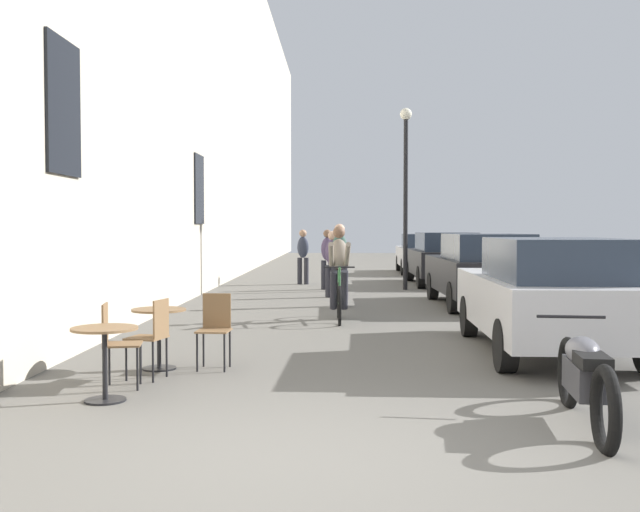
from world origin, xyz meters
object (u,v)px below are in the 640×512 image
(cafe_chair_mid_toward_street, at_px, (215,325))
(parked_car_third, at_px, (444,258))
(cafe_table_near, at_px, (105,348))
(street_lamp, at_px, (406,175))
(parked_motorcycle, at_px, (585,378))
(parked_car_fourth, at_px, (422,253))
(cafe_chair_near_toward_street, at_px, (115,339))
(pedestrian_mid, at_px, (332,260))
(pedestrian_far, at_px, (327,256))
(cafe_table_mid, at_px, (159,325))
(parked_car_second, at_px, (482,269))
(parked_car_nearest, at_px, (549,294))
(cafe_chair_mid_toward_wall, at_px, (153,333))
(pedestrian_furthest, at_px, (303,254))
(cyclist_on_bicycle, at_px, (339,276))
(pedestrian_near, at_px, (340,260))

(cafe_chair_mid_toward_street, bearing_deg, parked_car_third, 70.72)
(cafe_table_near, xyz_separation_m, street_lamp, (4.06, 13.02, 2.59))
(parked_car_third, bearing_deg, parked_motorcycle, -93.60)
(street_lamp, bearing_deg, parked_car_fourth, 80.10)
(cafe_chair_near_toward_street, bearing_deg, pedestrian_mid, 77.92)
(pedestrian_far, height_order, parked_car_third, pedestrian_far)
(cafe_table_mid, height_order, parked_car_second, parked_car_second)
(parked_car_second, bearing_deg, parked_car_third, 89.75)
(pedestrian_far, xyz_separation_m, street_lamp, (2.12, 0.01, 2.19))
(parked_car_third, relative_size, parked_car_fourth, 1.06)
(parked_car_third, bearing_deg, street_lamp, -126.80)
(pedestrian_mid, height_order, street_lamp, street_lamp)
(parked_car_nearest, distance_m, parked_motorcycle, 3.67)
(pedestrian_mid, bearing_deg, cafe_chair_mid_toward_wall, -101.08)
(cafe_chair_mid_toward_street, distance_m, pedestrian_far, 11.37)
(cafe_chair_mid_toward_wall, xyz_separation_m, parked_car_nearest, (4.85, 1.77, 0.28))
(cafe_table_near, relative_size, cafe_chair_mid_toward_street, 0.81)
(pedestrian_furthest, height_order, parked_car_second, pedestrian_furthest)
(parked_motorcycle, bearing_deg, cafe_table_mid, 150.53)
(cafe_chair_near_toward_street, xyz_separation_m, pedestrian_far, (2.02, 12.43, 0.40))
(cafe_chair_mid_toward_street, xyz_separation_m, pedestrian_furthest, (0.41, 13.16, 0.40))
(parked_car_fourth, bearing_deg, pedestrian_mid, -108.68)
(pedestrian_far, relative_size, parked_car_fourth, 0.40)
(parked_car_nearest, bearing_deg, cafe_chair_mid_toward_wall, -159.93)
(cyclist_on_bicycle, bearing_deg, parked_car_third, 69.97)
(cafe_chair_mid_toward_street, xyz_separation_m, pedestrian_far, (1.16, 11.30, 0.40))
(cafe_table_mid, relative_size, street_lamp, 0.15)
(pedestrian_near, relative_size, pedestrian_furthest, 1.08)
(parked_car_nearest, relative_size, parked_motorcycle, 2.05)
(pedestrian_furthest, bearing_deg, parked_car_third, -2.07)
(cafe_chair_mid_toward_wall, distance_m, cyclist_on_bicycle, 5.65)
(cafe_table_near, bearing_deg, cafe_chair_near_toward_street, 97.29)
(cafe_chair_near_toward_street, xyz_separation_m, parked_car_nearest, (5.13, 2.23, 0.28))
(pedestrian_far, distance_m, parked_car_third, 3.80)
(cafe_table_near, height_order, cafe_chair_near_toward_street, cafe_chair_near_toward_street)
(parked_motorcycle, bearing_deg, cafe_chair_near_toward_street, 163.14)
(cyclist_on_bicycle, relative_size, parked_motorcycle, 0.82)
(pedestrian_far, xyz_separation_m, parked_car_second, (3.36, -4.28, -0.11))
(parked_car_third, xyz_separation_m, parked_motorcycle, (-0.97, -15.48, -0.40))
(cafe_table_near, distance_m, cafe_chair_mid_toward_wall, 1.07)
(cafe_chair_near_toward_street, distance_m, cafe_chair_mid_toward_wall, 0.54)
(parked_car_second, bearing_deg, pedestrian_far, 128.17)
(cafe_chair_mid_toward_street, xyz_separation_m, cyclist_on_bicycle, (1.48, 4.59, 0.29))
(cafe_table_mid, height_order, pedestrian_furthest, pedestrian_furthest)
(pedestrian_near, bearing_deg, pedestrian_far, 94.39)
(cafe_chair_mid_toward_wall, height_order, cyclist_on_bicycle, cyclist_on_bicycle)
(pedestrian_far, relative_size, parked_car_second, 0.37)
(pedestrian_near, bearing_deg, cafe_table_mid, -106.91)
(pedestrian_mid, xyz_separation_m, parked_car_fourth, (3.23, 9.57, -0.14))
(cyclist_on_bicycle, distance_m, pedestrian_near, 2.41)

